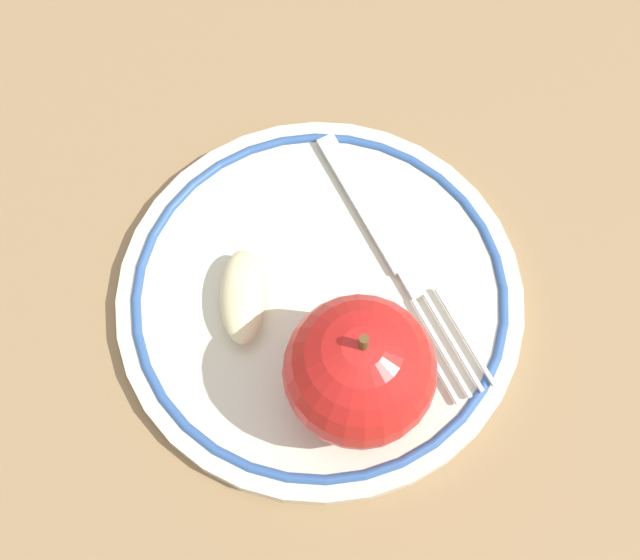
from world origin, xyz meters
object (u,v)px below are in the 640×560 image
at_px(plate, 320,297).
at_px(apple_red_whole, 360,371).
at_px(apple_slice_front, 242,296).
at_px(fork, 392,251).

distance_m(plate, apple_red_whole, 0.08).
bearing_deg(apple_red_whole, apple_slice_front, 93.36).
relative_size(plate, apple_slice_front, 4.14).
relative_size(apple_slice_front, fork, 0.32).
xyz_separation_m(plate, apple_slice_front, (-0.04, 0.03, 0.02)).
xyz_separation_m(apple_slice_front, fork, (0.09, -0.04, -0.01)).
bearing_deg(apple_red_whole, fork, 29.03).
xyz_separation_m(plate, fork, (0.05, -0.01, 0.01)).
relative_size(plate, fork, 1.32).
relative_size(apple_red_whole, apple_slice_front, 1.56).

